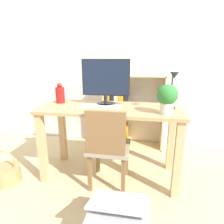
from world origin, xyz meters
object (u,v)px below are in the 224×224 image
(chair, at_px, (108,146))
(bookshelf, at_px, (122,114))
(potted_plant, at_px, (167,97))
(desk_lamp, at_px, (173,87))
(keyboard, at_px, (101,106))
(vase, at_px, (60,94))
(monitor, at_px, (106,80))
(basket, at_px, (7,173))

(chair, relative_size, bookshelf, 0.79)
(potted_plant, bearing_deg, desk_lamp, 68.78)
(keyboard, distance_m, chair, 0.41)
(vase, relative_size, chair, 0.27)
(desk_lamp, relative_size, potted_plant, 1.37)
(monitor, bearing_deg, keyboard, -104.61)
(keyboard, distance_m, basket, 1.21)
(desk_lamp, xyz_separation_m, basket, (-1.64, -0.31, -0.90))
(vase, height_order, basket, vase)
(monitor, distance_m, desk_lamp, 0.67)
(potted_plant, distance_m, bookshelf, 1.15)
(desk_lamp, height_order, potted_plant, desk_lamp)
(monitor, xyz_separation_m, chair, (0.08, -0.31, -0.60))
(potted_plant, relative_size, bookshelf, 0.25)
(vase, bearing_deg, keyboard, -13.31)
(monitor, xyz_separation_m, bookshelf, (0.10, 0.67, -0.56))
(monitor, bearing_deg, basket, -156.67)
(monitor, distance_m, vase, 0.55)
(desk_lamp, height_order, chair, desk_lamp)
(keyboard, distance_m, vase, 0.51)
(potted_plant, bearing_deg, monitor, 156.43)
(keyboard, height_order, potted_plant, potted_plant)
(basket, bearing_deg, desk_lamp, 10.73)
(vase, relative_size, bookshelf, 0.21)
(chair, xyz_separation_m, basket, (-1.06, -0.12, -0.35))
(chair, bearing_deg, bookshelf, 91.73)
(chair, bearing_deg, desk_lamp, 21.06)
(keyboard, bearing_deg, monitor, 75.39)
(potted_plant, height_order, bookshelf, bookshelf)
(potted_plant, bearing_deg, keyboard, 166.60)
(vase, height_order, chair, vase)
(bookshelf, xyz_separation_m, basket, (-1.08, -1.09, -0.38))
(chair, bearing_deg, keyboard, 122.40)
(monitor, height_order, vase, monitor)
(monitor, bearing_deg, chair, -75.00)
(monitor, relative_size, chair, 0.61)
(vase, bearing_deg, desk_lamp, -5.58)
(desk_lamp, xyz_separation_m, bookshelf, (-0.57, 0.78, -0.52))
(basket, bearing_deg, keyboard, 18.08)
(desk_lamp, distance_m, chair, 0.82)
(keyboard, bearing_deg, vase, 166.69)
(desk_lamp, distance_m, bookshelf, 1.10)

